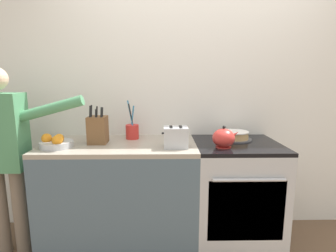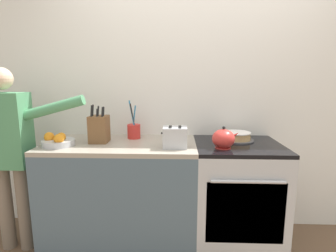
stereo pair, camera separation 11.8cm
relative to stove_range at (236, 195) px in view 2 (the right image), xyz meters
The scene contains 10 objects.
wall_back 0.97m from the stove_range, 131.78° to the left, with size 8.00×0.04×2.60m.
counter_cabinet 0.98m from the stove_range, behind, with size 1.26×0.66×0.90m.
stove_range is the anchor object (origin of this frame).
layer_cake 0.50m from the stove_range, 84.88° to the left, with size 0.29×0.29×0.07m.
tea_kettle 0.56m from the stove_range, 136.52° to the right, with size 0.21×0.17×0.17m.
knife_block 1.29m from the stove_range, behind, with size 0.15×0.16×0.32m.
utensil_crock 1.05m from the stove_range, 169.20° to the left, with size 0.12×0.12×0.34m.
fruit_bowl 1.54m from the stove_range, behind, with size 0.25×0.25×0.11m.
toaster 0.75m from the stove_range, 165.80° to the right, with size 0.20×0.16×0.16m.
person_baker 1.90m from the stove_range, behind, with size 0.89×0.20×1.51m.
Camera 2 is at (-0.18, -1.78, 1.42)m, focal length 28.00 mm.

